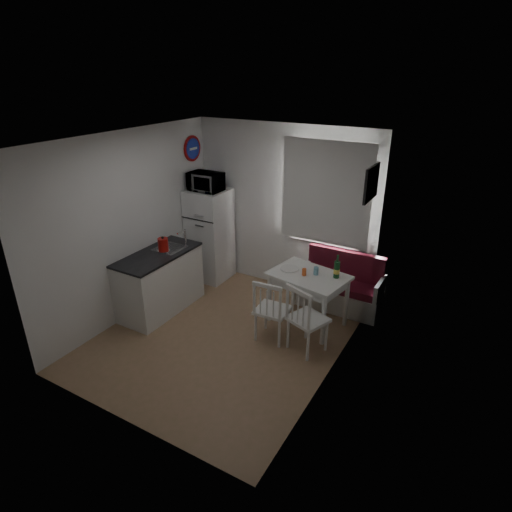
{
  "coord_description": "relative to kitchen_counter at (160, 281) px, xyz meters",
  "views": [
    {
      "loc": [
        2.78,
        -3.97,
        3.34
      ],
      "look_at": [
        0.22,
        0.5,
        1.04
      ],
      "focal_mm": 30.0,
      "sensor_mm": 36.0,
      "label": 1
    }
  ],
  "objects": [
    {
      "name": "wine_bottle",
      "position": [
        2.38,
        0.82,
        0.47
      ],
      "size": [
        0.08,
        0.08,
        0.33
      ],
      "primitive_type": null,
      "color": "#164720",
      "rests_on": "dining_table"
    },
    {
      "name": "picture_frame",
      "position": [
        2.67,
        0.94,
        1.59
      ],
      "size": [
        0.04,
        0.52,
        0.42
      ],
      "primitive_type": "cube",
      "color": "black",
      "rests_on": "wall_right"
    },
    {
      "name": "curtain",
      "position": [
        1.9,
        1.49,
        1.22
      ],
      "size": [
        1.35,
        0.02,
        1.5
      ],
      "primitive_type": "cube",
      "color": "white",
      "rests_on": "wall_back"
    },
    {
      "name": "microwave",
      "position": [
        0.02,
        1.19,
        1.22
      ],
      "size": [
        0.52,
        0.35,
        0.29
      ],
      "primitive_type": "imported",
      "color": "white",
      "rests_on": "fridge"
    },
    {
      "name": "wall_right",
      "position": [
        2.7,
        -0.16,
        0.84
      ],
      "size": [
        0.02,
        3.5,
        2.6
      ],
      "primitive_type": "cube",
      "color": "white",
      "rests_on": "floor"
    },
    {
      "name": "kitchen_counter",
      "position": [
        0.0,
        0.0,
        0.0
      ],
      "size": [
        0.62,
        1.32,
        1.16
      ],
      "color": "white",
      "rests_on": "floor"
    },
    {
      "name": "kettle",
      "position": [
        0.05,
        0.08,
        0.56
      ],
      "size": [
        0.17,
        0.17,
        0.23
      ],
      "primitive_type": "cylinder",
      "color": "#B2120E",
      "rests_on": "kitchen_counter"
    },
    {
      "name": "chair_left",
      "position": [
        1.78,
        0.06,
        0.09
      ],
      "size": [
        0.44,
        0.42,
        0.48
      ],
      "rotation": [
        0.0,
        0.0,
        0.07
      ],
      "color": "white",
      "rests_on": "floor"
    },
    {
      "name": "ceiling",
      "position": [
        1.2,
        -0.16,
        2.14
      ],
      "size": [
        3.0,
        3.5,
        0.02
      ],
      "primitive_type": "cube",
      "color": "white",
      "rests_on": "wall_back"
    },
    {
      "name": "wall_left",
      "position": [
        -0.3,
        -0.16,
        0.84
      ],
      "size": [
        0.02,
        3.5,
        2.6
      ],
      "primitive_type": "cube",
      "color": "white",
      "rests_on": "floor"
    },
    {
      "name": "bench",
      "position": [
        2.29,
        1.35,
        -0.17
      ],
      "size": [
        1.21,
        0.47,
        0.87
      ],
      "color": "white",
      "rests_on": "floor"
    },
    {
      "name": "plate",
      "position": [
        1.73,
        0.74,
        0.31
      ],
      "size": [
        0.25,
        0.25,
        0.02
      ],
      "primitive_type": "cylinder",
      "color": "white",
      "rests_on": "dining_table"
    },
    {
      "name": "fridge",
      "position": [
        0.02,
        1.24,
        0.31
      ],
      "size": [
        0.61,
        0.61,
        1.53
      ],
      "primitive_type": "cube",
      "color": "white",
      "rests_on": "floor"
    },
    {
      "name": "drinking_glass_orange",
      "position": [
        1.98,
        0.67,
        0.35
      ],
      "size": [
        0.06,
        0.06,
        0.1
      ],
      "primitive_type": "cylinder",
      "color": "#E05C25",
      "rests_on": "dining_table"
    },
    {
      "name": "wall_sign",
      "position": [
        -0.27,
        1.29,
        1.69
      ],
      "size": [
        0.03,
        0.4,
        0.4
      ],
      "primitive_type": "cylinder",
      "rotation": [
        0.0,
        1.57,
        0.0
      ],
      "color": "#1A2C9D",
      "rests_on": "wall_left"
    },
    {
      "name": "wall_back",
      "position": [
        1.2,
        1.59,
        0.84
      ],
      "size": [
        3.0,
        0.02,
        2.6
      ],
      "primitive_type": "cube",
      "color": "white",
      "rests_on": "floor"
    },
    {
      "name": "window",
      "position": [
        1.9,
        1.56,
        1.17
      ],
      "size": [
        1.22,
        0.06,
        1.47
      ],
      "primitive_type": "cube",
      "color": "white",
      "rests_on": "wall_back"
    },
    {
      "name": "dining_table",
      "position": [
        2.03,
        0.72,
        0.22
      ],
      "size": [
        1.12,
        0.88,
        0.76
      ],
      "rotation": [
        0.0,
        0.0,
        -0.18
      ],
      "color": "white",
      "rests_on": "floor"
    },
    {
      "name": "drinking_glass_blue",
      "position": [
        2.11,
        0.77,
        0.36
      ],
      "size": [
        0.07,
        0.07,
        0.11
      ],
      "primitive_type": "cylinder",
      "color": "#6EA5BC",
      "rests_on": "dining_table"
    },
    {
      "name": "chair_right",
      "position": [
        2.28,
        0.05,
        0.12
      ],
      "size": [
        0.55,
        0.55,
        0.5
      ],
      "rotation": [
        0.0,
        0.0,
        -0.36
      ],
      "color": "white",
      "rests_on": "floor"
    },
    {
      "name": "floor",
      "position": [
        1.2,
        -0.16,
        -0.46
      ],
      "size": [
        3.0,
        3.5,
        0.02
      ],
      "primitive_type": "cube",
      "color": "#92754E",
      "rests_on": "ground"
    },
    {
      "name": "wall_front",
      "position": [
        1.2,
        -1.91,
        0.84
      ],
      "size": [
        3.0,
        0.02,
        2.6
      ],
      "primitive_type": "cube",
      "color": "white",
      "rests_on": "floor"
    }
  ]
}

